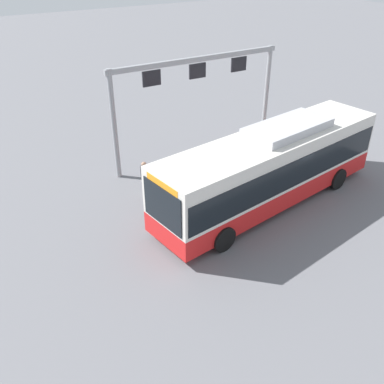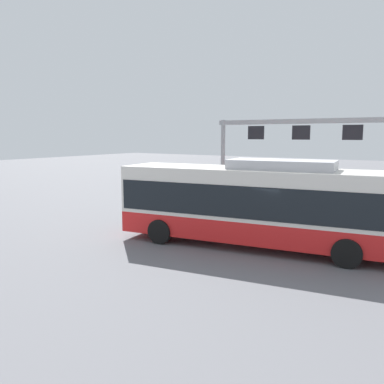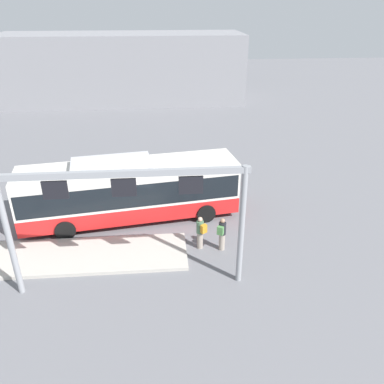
% 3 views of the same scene
% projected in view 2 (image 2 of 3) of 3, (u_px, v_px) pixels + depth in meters
% --- Properties ---
extents(ground_plane, '(120.00, 120.00, 0.00)m').
position_uv_depth(ground_plane, '(258.00, 247.00, 15.86)').
color(ground_plane, slate).
extents(platform_curb, '(10.00, 2.80, 0.16)m').
position_uv_depth(platform_curb, '(340.00, 236.00, 17.30)').
color(platform_curb, '#B2ADA3').
rests_on(platform_curb, ground).
extents(bus_main, '(11.37, 4.14, 3.46)m').
position_uv_depth(bus_main, '(259.00, 202.00, 15.60)').
color(bus_main, red).
rests_on(bus_main, ground).
extents(person_boarding, '(0.55, 0.60, 1.67)m').
position_uv_depth(person_boarding, '(222.00, 205.00, 20.08)').
color(person_boarding, gray).
rests_on(person_boarding, ground).
extents(person_waiting_near, '(0.53, 0.61, 1.67)m').
position_uv_depth(person_waiting_near, '(208.00, 203.00, 20.79)').
color(person_waiting_near, gray).
rests_on(person_waiting_near, ground).
extents(platform_sign_gantry, '(9.24, 0.24, 5.20)m').
position_uv_depth(platform_sign_gantry, '(300.00, 148.00, 20.00)').
color(platform_sign_gantry, gray).
rests_on(platform_sign_gantry, ground).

